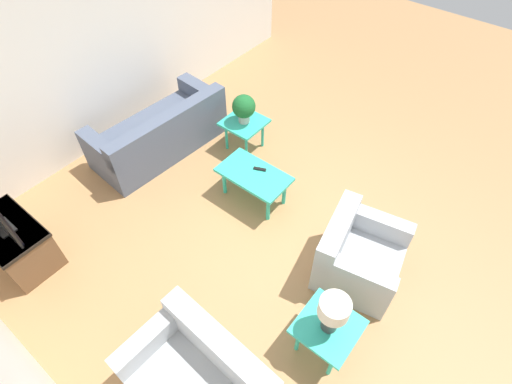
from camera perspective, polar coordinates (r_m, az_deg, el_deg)
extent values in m
plane|color=#A87A4C|center=(5.12, 4.51, -3.46)|extent=(14.00, 14.00, 0.00)
cube|color=white|center=(3.16, -31.13, -22.38)|extent=(7.20, 0.12, 2.70)
cube|color=white|center=(6.06, -20.36, 19.46)|extent=(0.12, 7.20, 2.70)
cube|color=#4C566B|center=(6.02, -13.64, 7.72)|extent=(0.98, 1.98, 0.43)
cube|color=#4C566B|center=(5.56, -12.27, 9.30)|extent=(0.33, 1.94, 0.34)
cube|color=#4C566B|center=(6.22, -7.84, 13.97)|extent=(0.87, 0.26, 0.22)
cube|color=#4C566B|center=(5.53, -21.21, 5.69)|extent=(0.87, 0.26, 0.22)
cube|color=#A8ADB2|center=(4.62, 14.52, -9.81)|extent=(0.98, 1.03, 0.39)
cube|color=#A8ADB2|center=(4.32, 11.63, -5.64)|extent=(0.37, 0.90, 0.38)
cube|color=#A8ADB2|center=(4.16, 13.86, -11.32)|extent=(0.84, 0.32, 0.25)
cube|color=#A8ADB2|center=(4.59, 16.62, -4.19)|extent=(0.84, 0.32, 0.25)
cube|color=#A8ADB2|center=(3.68, -5.22, -21.23)|extent=(1.24, 0.26, 0.38)
cube|color=#A8ADB2|center=(3.88, -14.54, -19.29)|extent=(0.20, 0.83, 0.25)
cube|color=#2DB79E|center=(4.99, -0.31, 2.50)|extent=(0.90, 0.52, 0.04)
cylinder|color=#2DB79E|center=(5.10, 4.06, -0.04)|extent=(0.05, 0.05, 0.41)
cylinder|color=#2DB79E|center=(5.41, -2.17, 3.56)|extent=(0.05, 0.05, 0.41)
cylinder|color=#2DB79E|center=(4.92, 1.75, -2.33)|extent=(0.05, 0.05, 0.41)
cylinder|color=#2DB79E|center=(5.23, -4.55, 1.51)|extent=(0.05, 0.05, 0.41)
cube|color=#2DB79E|center=(5.71, -1.69, 9.92)|extent=(0.55, 0.55, 0.04)
cylinder|color=#2DB79E|center=(5.88, 0.95, 8.27)|extent=(0.04, 0.04, 0.44)
cylinder|color=#2DB79E|center=(6.07, -1.87, 9.69)|extent=(0.04, 0.04, 0.44)
cylinder|color=#2DB79E|center=(5.67, -1.39, 6.37)|extent=(0.04, 0.04, 0.44)
cylinder|color=#2DB79E|center=(5.86, -4.24, 7.88)|extent=(0.04, 0.04, 0.44)
cube|color=#2DB79E|center=(3.92, 10.29, -18.40)|extent=(0.55, 0.55, 0.04)
cylinder|color=#2DB79E|center=(4.20, 13.51, -19.11)|extent=(0.04, 0.04, 0.44)
cylinder|color=#2DB79E|center=(4.23, 8.99, -16.45)|extent=(0.04, 0.04, 0.44)
cylinder|color=#2DB79E|center=(4.05, 10.71, -23.12)|extent=(0.04, 0.04, 0.44)
cylinder|color=#2DB79E|center=(4.09, 6.00, -20.26)|extent=(0.04, 0.04, 0.44)
cube|color=brown|center=(5.25, -31.01, -6.32)|extent=(0.88, 0.53, 0.57)
cube|color=black|center=(5.07, -32.18, -4.54)|extent=(0.90, 0.55, 0.04)
cube|color=black|center=(5.05, -32.31, -4.33)|extent=(0.27, 0.16, 0.02)
cylinder|color=#B2ADA3|center=(5.66, -1.71, 10.52)|extent=(0.16, 0.16, 0.12)
sphere|color=#195B28|center=(5.55, -1.76, 12.13)|extent=(0.33, 0.33, 0.33)
cylinder|color=#333333|center=(3.78, 10.62, -17.46)|extent=(0.15, 0.15, 0.28)
cylinder|color=beige|center=(3.58, 11.14, -15.98)|extent=(0.28, 0.28, 0.17)
cube|color=black|center=(5.02, 0.54, 3.30)|extent=(0.16, 0.10, 0.02)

